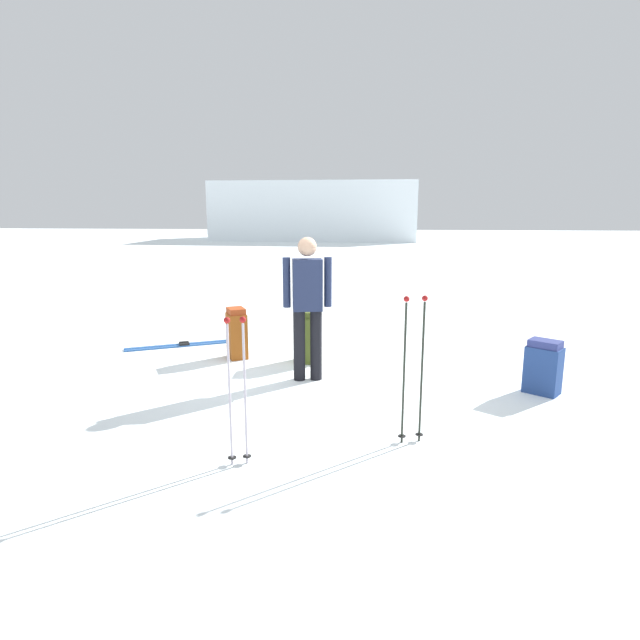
% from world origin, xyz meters
% --- Properties ---
extents(ground_plane, '(80.00, 80.00, 0.00)m').
position_xyz_m(ground_plane, '(0.00, 0.00, 0.00)').
color(ground_plane, white).
extents(distant_snow_ridge, '(12.27, 5.66, 3.43)m').
position_xyz_m(distant_snow_ridge, '(-2.51, 26.72, 1.72)').
color(distant_snow_ridge, white).
rests_on(distant_snow_ridge, ground_plane).
extents(skier_standing, '(0.56, 0.28, 1.70)m').
position_xyz_m(skier_standing, '(-0.13, -0.16, 0.95)').
color(skier_standing, black).
rests_on(skier_standing, ground_plane).
extents(ski_pair_near, '(1.61, 0.87, 0.05)m').
position_xyz_m(ski_pair_near, '(-2.14, 1.26, 0.01)').
color(ski_pair_near, '#295AA2').
rests_on(ski_pair_near, ground_plane).
extents(backpack_large_dark, '(0.26, 0.34, 0.69)m').
position_xyz_m(backpack_large_dark, '(-0.19, 0.60, 0.34)').
color(backpack_large_dark, '#46541E').
rests_on(backpack_large_dark, ground_plane).
extents(backpack_bright, '(0.35, 0.38, 0.70)m').
position_xyz_m(backpack_bright, '(-1.20, 0.69, 0.34)').
color(backpack_bright, '#914715').
rests_on(backpack_bright, ground_plane).
extents(backpack_small_spare, '(0.44, 0.41, 0.61)m').
position_xyz_m(backpack_small_spare, '(2.52, -0.42, 0.30)').
color(backpack_small_spare, navy).
rests_on(backpack_small_spare, ground_plane).
extents(ski_poles_planted_near, '(0.19, 0.10, 1.22)m').
position_xyz_m(ski_poles_planted_near, '(-0.46, -2.35, 0.68)').
color(ski_poles_planted_near, '#B9AFBE').
rests_on(ski_poles_planted_near, ground_plane).
extents(ski_poles_planted_far, '(0.23, 0.12, 1.31)m').
position_xyz_m(ski_poles_planted_far, '(0.96, -1.81, 0.73)').
color(ski_poles_planted_far, '#232820').
rests_on(ski_poles_planted_far, ground_plane).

